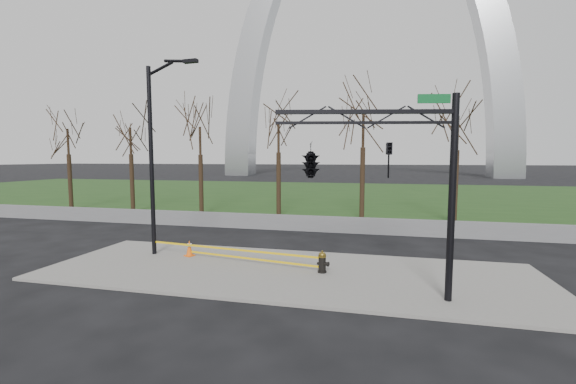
% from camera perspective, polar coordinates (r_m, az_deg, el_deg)
% --- Properties ---
extents(ground, '(500.00, 500.00, 0.00)m').
position_cam_1_polar(ground, '(13.92, -0.26, -12.38)').
color(ground, black).
rests_on(ground, ground).
extents(sidewalk, '(18.00, 6.00, 0.10)m').
position_cam_1_polar(sidewalk, '(13.91, -0.26, -12.19)').
color(sidewalk, slate).
rests_on(sidewalk, ground).
extents(grass_strip, '(120.00, 40.00, 0.06)m').
position_cam_1_polar(grass_strip, '(43.21, 9.15, -0.42)').
color(grass_strip, '#1D3C15').
rests_on(grass_strip, ground).
extents(guardrail, '(60.00, 0.30, 0.90)m').
position_cam_1_polar(guardrail, '(21.46, 4.80, -4.90)').
color(guardrail, '#59595B').
rests_on(guardrail, ground).
extents(gateway_arch, '(66.00, 6.00, 65.00)m').
position_cam_1_polar(gateway_arch, '(92.39, 11.71, 22.91)').
color(gateway_arch, '#B4B7BC').
rests_on(gateway_arch, ground).
extents(tree_row, '(33.07, 4.00, 7.83)m').
position_cam_1_polar(tree_row, '(26.68, -7.73, 4.52)').
color(tree_row, black).
rests_on(tree_row, ground).
extents(fire_hydrant, '(0.50, 0.32, 0.80)m').
position_cam_1_polar(fire_hydrant, '(13.64, 5.32, -10.73)').
color(fire_hydrant, black).
rests_on(fire_hydrant, sidewalk).
extents(traffic_cone, '(0.44, 0.44, 0.67)m').
position_cam_1_polar(traffic_cone, '(16.32, -14.92, -8.34)').
color(traffic_cone, '#F15C0C').
rests_on(traffic_cone, sidewalk).
extents(street_light, '(2.39, 0.36, 8.21)m').
position_cam_1_polar(street_light, '(16.60, -19.71, 6.58)').
color(street_light, black).
rests_on(street_light, ground).
extents(traffic_signal_mast, '(5.01, 2.54, 6.00)m').
position_cam_1_polar(traffic_signal_mast, '(10.61, 7.65, 4.84)').
color(traffic_signal_mast, black).
rests_on(traffic_signal_mast, ground).
extents(caution_tape, '(7.43, 0.96, 0.41)m').
position_cam_1_polar(caution_tape, '(14.90, -7.50, -9.33)').
color(caution_tape, '#E5B70C').
rests_on(caution_tape, ground).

